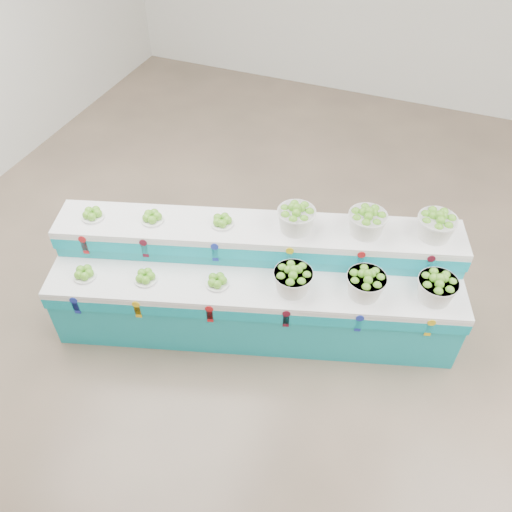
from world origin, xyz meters
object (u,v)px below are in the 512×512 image
basket_lower_left (293,279)px  plate_upper_mid (152,217)px  display_stand (256,283)px  basket_upper_right (436,225)px

basket_lower_left → plate_upper_mid: 1.40m
display_stand → plate_upper_mid: bearing=166.5°
basket_lower_left → basket_upper_right: basket_upper_right is taller
display_stand → basket_lower_left: 0.53m
basket_lower_left → basket_upper_right: size_ratio=1.00×
display_stand → plate_upper_mid: plate_upper_mid is taller
plate_upper_mid → basket_lower_left: bearing=-2.6°
display_stand → plate_upper_mid: (-0.99, -0.06, 0.56)m
display_stand → basket_lower_left: display_stand is taller
basket_lower_left → display_stand: bearing=162.6°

